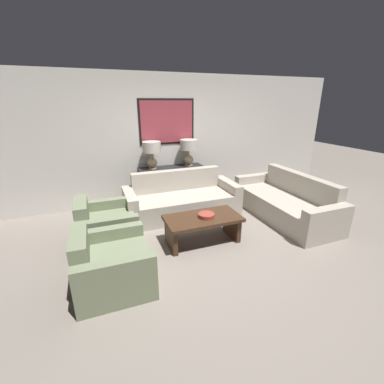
{
  "coord_description": "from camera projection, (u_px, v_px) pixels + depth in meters",
  "views": [
    {
      "loc": [
        -1.48,
        -2.99,
        2.11
      ],
      "look_at": [
        -0.01,
        0.84,
        0.65
      ],
      "focal_mm": 24.0,
      "sensor_mm": 36.0,
      "label": 1
    }
  ],
  "objects": [
    {
      "name": "table_lamp_right",
      "position": [
        189.0,
        148.0,
        5.43
      ],
      "size": [
        0.37,
        0.37,
        0.55
      ],
      "color": "tan",
      "rests_on": "console_table"
    },
    {
      "name": "ground_plane",
      "position": [
        213.0,
        250.0,
        3.84
      ],
      "size": [
        20.0,
        20.0,
        0.0
      ],
      "primitive_type": "plane",
      "color": "slate"
    },
    {
      "name": "console_table",
      "position": [
        172.0,
        185.0,
        5.56
      ],
      "size": [
        1.37,
        0.39,
        0.79
      ],
      "color": "black",
      "rests_on": "ground_plane"
    },
    {
      "name": "couch_by_side",
      "position": [
        285.0,
        203.0,
        4.89
      ],
      "size": [
        0.89,
        2.16,
        0.81
      ],
      "color": "#ADA393",
      "rests_on": "ground_plane"
    },
    {
      "name": "coffee_table",
      "position": [
        203.0,
        224.0,
        3.97
      ],
      "size": [
        1.16,
        0.6,
        0.43
      ],
      "color": "#3D2616",
      "rests_on": "ground_plane"
    },
    {
      "name": "table_lamp_left",
      "position": [
        152.0,
        151.0,
        5.16
      ],
      "size": [
        0.37,
        0.37,
        0.55
      ],
      "color": "tan",
      "rests_on": "console_table"
    },
    {
      "name": "armchair_near_camera",
      "position": [
        111.0,
        266.0,
        3.04
      ],
      "size": [
        0.86,
        0.92,
        0.73
      ],
      "color": "#707A5B",
      "rests_on": "ground_plane"
    },
    {
      "name": "back_wall",
      "position": [
        167.0,
        139.0,
        5.48
      ],
      "size": [
        8.17,
        0.12,
        2.65
      ],
      "color": "beige",
      "rests_on": "ground_plane"
    },
    {
      "name": "decorative_bowl",
      "position": [
        206.0,
        215.0,
        3.91
      ],
      "size": [
        0.25,
        0.25,
        0.06
      ],
      "color": "#93382D",
      "rests_on": "coffee_table"
    },
    {
      "name": "couch_by_back_wall",
      "position": [
        182.0,
        200.0,
        5.01
      ],
      "size": [
        2.16,
        0.89,
        0.81
      ],
      "color": "#ADA393",
      "rests_on": "ground_plane"
    },
    {
      "name": "armchair_near_back_wall",
      "position": [
        106.0,
        227.0,
        3.98
      ],
      "size": [
        0.86,
        0.92,
        0.73
      ],
      "color": "#707A5B",
      "rests_on": "ground_plane"
    }
  ]
}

